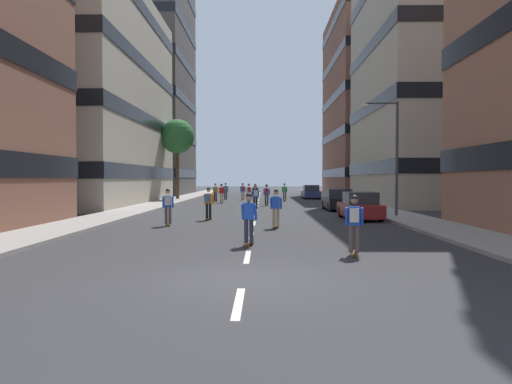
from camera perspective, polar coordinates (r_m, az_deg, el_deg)
The scene contains 27 objects.
ground_plane at distance 40.38m, azimuth 0.19°, elevation -1.54°, with size 179.00×179.00×0.00m, color #333335.
sidewalk_left at distance 44.97m, azimuth -10.51°, elevation -1.15°, with size 2.80×82.04×0.14m, color #9E9991.
sidewalk_right at distance 44.81m, azimuth 11.03°, elevation -1.16°, with size 2.80×82.04×0.14m, color #9E9991.
lane_markings at distance 41.05m, azimuth 0.20°, elevation -1.48°, with size 0.16×67.20×0.01m.
building_left_mid at distance 45.85m, azimuth -22.54°, elevation 10.52°, with size 15.40×23.34×18.65m.
building_left_far at distance 67.62m, azimuth -15.01°, elevation 14.28°, with size 15.40×16.86×33.96m.
building_right_mid at distance 46.27m, azimuth 23.19°, elevation 15.25°, with size 15.40×17.51×26.27m.
building_right_far at distance 66.52m, azimuth 15.87°, elevation 10.40°, with size 15.40×20.48×24.66m.
parked_car_near at distance 33.78m, azimuth 9.92°, elevation -1.01°, with size 1.82×4.40×1.52m.
parked_car_mid at distance 26.45m, azimuth 12.48°, elevation -1.76°, with size 1.82×4.40×1.52m.
parked_car_far at distance 52.32m, azimuth 6.68°, elevation -0.04°, with size 1.82×4.40×1.52m.
street_tree_near at distance 49.49m, azimuth -9.53°, elevation 6.61°, with size 3.53×3.53×8.22m.
streetlamp_right at distance 27.99m, azimuth 16.01°, elevation 5.44°, with size 2.13×0.30×6.50m.
skater_0 at distance 46.57m, azimuth 3.48°, elevation 0.10°, with size 0.54×0.91×1.78m.
skater_1 at distance 45.57m, azimuth -4.97°, elevation 0.10°, with size 0.57×0.92×1.78m.
skater_2 at distance 22.72m, azimuth -10.64°, elevation -1.51°, with size 0.56×0.92×1.78m.
skater_3 at distance 42.55m, azimuth -4.20°, elevation -0.01°, with size 0.56×0.92×1.78m.
skater_4 at distance 15.78m, azimuth -0.87°, elevation -2.99°, with size 0.56×0.92×1.78m.
skater_5 at distance 48.98m, azimuth -1.62°, elevation 0.22°, with size 0.53×0.90×1.78m.
skater_6 at distance 25.52m, azimuth -5.80°, elevation -1.14°, with size 0.56×0.92×1.78m.
skater_7 at distance 39.02m, azimuth 1.29°, elevation -0.16°, with size 0.54×0.91×1.78m.
skater_8 at distance 33.27m, azimuth -0.07°, elevation -0.48°, with size 0.56×0.92×1.78m.
skater_9 at distance 21.37m, azimuth 2.43°, elevation -1.77°, with size 0.56×0.92×1.78m.
skater_10 at distance 49.92m, azimuth -3.71°, elevation 0.24°, with size 0.54×0.91×1.78m.
skater_11 at distance 14.08m, azimuth 11.83°, elevation -3.47°, with size 0.56×0.92×1.78m.
skater_12 at distance 41.67m, azimuth -0.09°, elevation -0.08°, with size 0.56×0.92×1.78m.
skater_13 at distance 43.78m, azimuth -0.87°, elevation 0.04°, with size 0.56×0.92×1.78m.
Camera 1 is at (0.44, -10.48, 2.27)m, focal length 32.97 mm.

